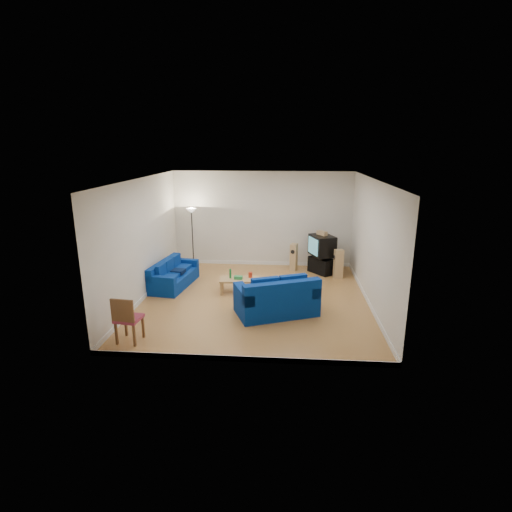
# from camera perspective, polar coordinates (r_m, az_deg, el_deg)

# --- Properties ---
(room) EXTENTS (6.01, 6.51, 3.21)m
(room) POSITION_cam_1_polar(r_m,az_deg,el_deg) (10.38, -0.17, 1.77)
(room) COLOR #945F2D
(room) RESTS_ON ground
(sofa_three_seat) EXTENTS (1.10, 2.03, 0.75)m
(sofa_three_seat) POSITION_cam_1_polar(r_m,az_deg,el_deg) (12.01, -11.83, -2.93)
(sofa_three_seat) COLOR navy
(sofa_three_seat) RESTS_ON ground
(sofa_loveseat) EXTENTS (2.17, 1.70, 0.95)m
(sofa_loveseat) POSITION_cam_1_polar(r_m,az_deg,el_deg) (9.80, 3.04, -6.36)
(sofa_loveseat) COLOR navy
(sofa_loveseat) RESTS_ON ground
(coffee_table) EXTENTS (1.17, 0.65, 0.41)m
(coffee_table) POSITION_cam_1_polar(r_m,az_deg,el_deg) (11.23, -2.29, -3.48)
(coffee_table) COLOR tan
(coffee_table) RESTS_ON ground
(bottle) EXTENTS (0.08, 0.08, 0.26)m
(bottle) POSITION_cam_1_polar(r_m,az_deg,el_deg) (11.21, -3.68, -2.53)
(bottle) COLOR #197233
(bottle) RESTS_ON coffee_table
(tissue_box) EXTENTS (0.24, 0.14, 0.09)m
(tissue_box) POSITION_cam_1_polar(r_m,az_deg,el_deg) (11.14, -2.55, -3.09)
(tissue_box) COLOR green
(tissue_box) RESTS_ON coffee_table
(red_canister) EXTENTS (0.13, 0.13, 0.15)m
(red_canister) POSITION_cam_1_polar(r_m,az_deg,el_deg) (11.26, -0.82, -2.71)
(red_canister) COLOR red
(red_canister) RESTS_ON coffee_table
(remote) EXTENTS (0.15, 0.09, 0.02)m
(remote) POSITION_cam_1_polar(r_m,az_deg,el_deg) (11.03, -0.42, -3.47)
(remote) COLOR black
(remote) RESTS_ON coffee_table
(tv_stand) EXTENTS (0.88, 0.94, 0.51)m
(tv_stand) POSITION_cam_1_polar(r_m,az_deg,el_deg) (13.10, 9.32, -1.34)
(tv_stand) COLOR black
(tv_stand) RESTS_ON ground
(av_receiver) EXTENTS (0.52, 0.53, 0.10)m
(av_receiver) POSITION_cam_1_polar(r_m,az_deg,el_deg) (12.98, 9.24, -0.11)
(av_receiver) COLOR black
(av_receiver) RESTS_ON tv_stand
(television) EXTENTS (0.88, 1.00, 0.65)m
(television) POSITION_cam_1_polar(r_m,az_deg,el_deg) (12.90, 9.41, 1.49)
(television) COLOR black
(television) RESTS_ON av_receiver
(centre_speaker) EXTENTS (0.34, 0.38, 0.13)m
(centre_speaker) POSITION_cam_1_polar(r_m,az_deg,el_deg) (12.89, 9.42, 3.26)
(centre_speaker) COLOR tan
(centre_speaker) RESTS_ON television
(speaker_left) EXTENTS (0.28, 0.31, 0.89)m
(speaker_left) POSITION_cam_1_polar(r_m,az_deg,el_deg) (13.24, 5.40, -0.15)
(speaker_left) COLOR tan
(speaker_left) RESTS_ON ground
(speaker_right) EXTENTS (0.31, 0.25, 0.91)m
(speaker_right) POSITION_cam_1_polar(r_m,az_deg,el_deg) (12.66, 11.69, -1.11)
(speaker_right) COLOR tan
(speaker_right) RESTS_ON ground
(floor_lamp) EXTENTS (0.35, 0.35, 2.03)m
(floor_lamp) POSITION_cam_1_polar(r_m,az_deg,el_deg) (13.33, -9.17, 5.24)
(floor_lamp) COLOR black
(floor_lamp) RESTS_ON ground
(dining_chair) EXTENTS (0.54, 0.54, 1.03)m
(dining_chair) POSITION_cam_1_polar(r_m,az_deg,el_deg) (8.79, -17.98, -8.34)
(dining_chair) COLOR brown
(dining_chair) RESTS_ON ground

